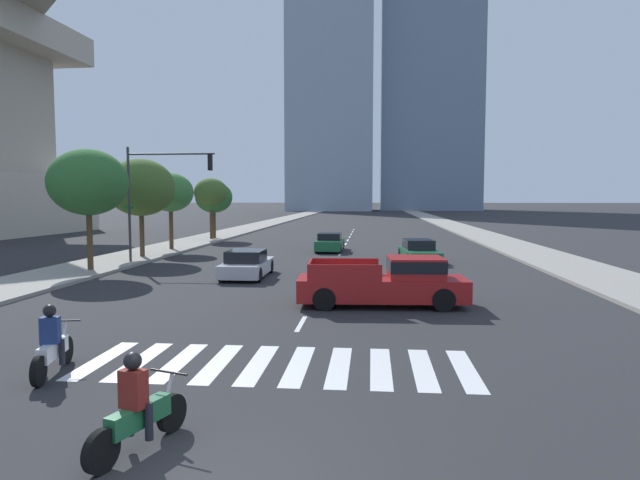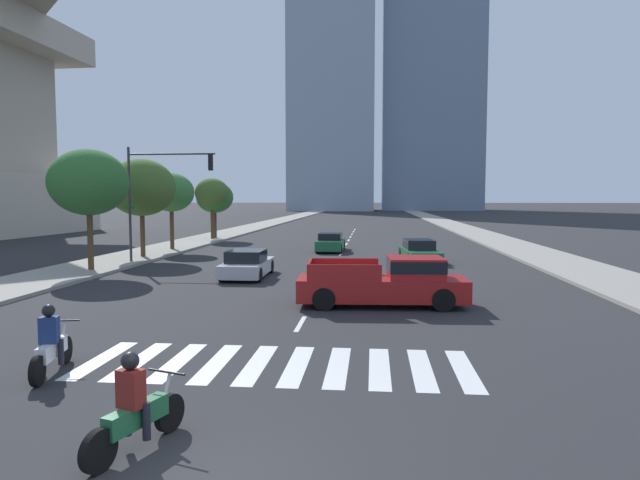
% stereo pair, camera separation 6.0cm
% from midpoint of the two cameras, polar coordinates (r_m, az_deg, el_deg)
% --- Properties ---
extents(sidewalk_east, '(4.00, 260.00, 0.15)m').
position_cam_midpoint_polar(sidewalk_east, '(38.16, 21.17, -1.34)').
color(sidewalk_east, gray).
rests_on(sidewalk_east, ground).
extents(sidewalk_west, '(4.00, 260.00, 0.15)m').
position_cam_midpoint_polar(sidewalk_west, '(39.49, -16.36, -1.04)').
color(sidewalk_west, gray).
rests_on(sidewalk_west, ground).
extents(crosswalk_near, '(8.55, 2.99, 0.01)m').
position_cam_midpoint_polar(crosswalk_near, '(12.57, -4.46, -12.63)').
color(crosswalk_near, silver).
rests_on(crosswalk_near, ground).
extents(lane_divider_center, '(0.14, 50.00, 0.01)m').
position_cam_midpoint_polar(lane_divider_center, '(40.06, 2.34, -0.90)').
color(lane_divider_center, silver).
rests_on(lane_divider_center, ground).
extents(motorcycle_lead, '(0.75, 2.11, 1.49)m').
position_cam_midpoint_polar(motorcycle_lead, '(13.00, -25.89, -9.84)').
color(motorcycle_lead, black).
rests_on(motorcycle_lead, ground).
extents(motorcycle_third, '(0.94, 1.98, 1.49)m').
position_cam_midpoint_polar(motorcycle_third, '(8.81, -18.36, -16.40)').
color(motorcycle_third, black).
rests_on(motorcycle_third, ground).
extents(pickup_truck, '(5.77, 2.25, 1.67)m').
position_cam_midpoint_polar(pickup_truck, '(19.04, 7.12, -4.32)').
color(pickup_truck, maroon).
rests_on(pickup_truck, ground).
extents(sedan_green_0, '(2.23, 4.85, 1.27)m').
position_cam_midpoint_polar(sedan_green_0, '(32.44, 10.05, -1.18)').
color(sedan_green_0, '#1E6038').
rests_on(sedan_green_0, ground).
extents(sedan_green_1, '(1.81, 4.42, 1.27)m').
position_cam_midpoint_polar(sedan_green_1, '(38.14, 0.99, -0.27)').
color(sedan_green_1, '#1E6038').
rests_on(sedan_green_1, ground).
extents(sedan_silver_2, '(1.91, 4.39, 1.27)m').
position_cam_midpoint_polar(sedan_silver_2, '(25.93, -7.58, -2.52)').
color(sedan_silver_2, '#B7BABF').
rests_on(sedan_silver_2, ground).
extents(traffic_signal_far, '(5.16, 0.28, 6.30)m').
position_cam_midpoint_polar(traffic_signal_far, '(31.77, -16.19, 5.65)').
color(traffic_signal_far, '#333335').
rests_on(traffic_signal_far, sidewalk_west).
extents(street_tree_nearest, '(3.79, 3.79, 5.88)m').
position_cam_midpoint_polar(street_tree_nearest, '(29.35, -22.77, 5.47)').
color(street_tree_nearest, '#4C3823').
rests_on(street_tree_nearest, sidewalk_west).
extents(street_tree_second, '(4.00, 4.00, 5.84)m').
position_cam_midpoint_polar(street_tree_second, '(34.95, -17.96, 5.14)').
color(street_tree_second, '#4C3823').
rests_on(street_tree_second, sidewalk_west).
extents(street_tree_third, '(3.12, 3.12, 5.22)m').
position_cam_midpoint_polar(street_tree_third, '(39.49, -15.14, 4.72)').
color(street_tree_third, '#4C3823').
rests_on(street_tree_third, sidewalk_west).
extents(street_tree_fourth, '(2.88, 2.88, 5.19)m').
position_cam_midpoint_polar(street_tree_fourth, '(48.65, -11.17, 4.77)').
color(street_tree_fourth, '#4C3823').
rests_on(street_tree_fourth, sidewalk_west).
extents(street_tree_fifth, '(3.22, 3.22, 4.93)m').
position_cam_midpoint_polar(street_tree_fifth, '(49.47, -10.88, 4.32)').
color(street_tree_fifth, '#4C3823').
rests_on(street_tree_fifth, sidewalk_west).
extents(office_tower_left_skyline, '(23.66, 20.81, 129.84)m').
position_cam_midpoint_polar(office_tower_left_skyline, '(169.00, 1.16, 23.40)').
color(office_tower_left_skyline, '#8C9EB2').
rests_on(office_tower_left_skyline, ground).
extents(office_tower_center_skyline, '(27.97, 25.31, 99.55)m').
position_cam_midpoint_polar(office_tower_center_skyline, '(173.84, 11.14, 17.54)').
color(office_tower_center_skyline, slate).
rests_on(office_tower_center_skyline, ground).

